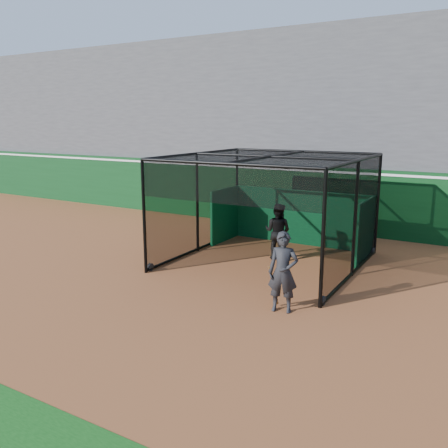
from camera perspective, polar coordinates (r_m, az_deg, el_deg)
The scene contains 6 objects.
ground at distance 12.15m, azimuth -5.31°, elevation -8.15°, with size 120.00×120.00×0.00m, color brown.
outfield_wall at distance 19.18m, azimuth 9.51°, elevation 3.30°, with size 50.00×0.50×2.50m.
grandstand at distance 22.52m, azimuth 13.32°, elevation 12.60°, with size 50.00×7.85×8.95m.
batting_cage at distance 14.26m, azimuth 5.48°, elevation 1.61°, with size 5.24×5.48×3.21m.
batter at distance 14.79m, azimuth 6.47°, elevation -0.90°, with size 0.85×0.67×1.76m, color black.
on_deck_player at distance 10.74m, azimuth 7.10°, elevation -5.78°, with size 0.76×0.59×1.85m.
Camera 1 is at (6.67, -9.24, 4.24)m, focal length 38.00 mm.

